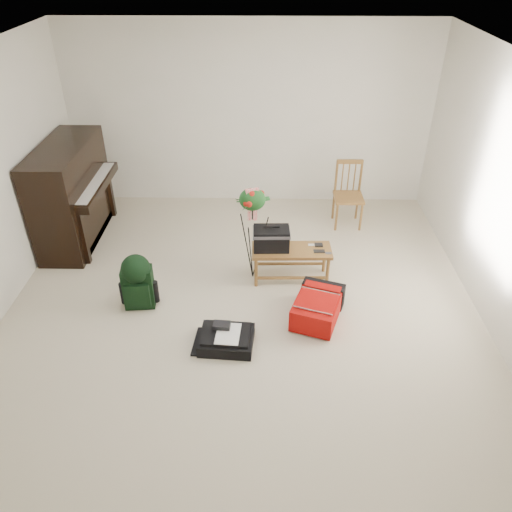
{
  "coord_description": "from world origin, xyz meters",
  "views": [
    {
      "loc": [
        0.22,
        -3.99,
        3.41
      ],
      "look_at": [
        0.14,
        0.35,
        0.54
      ],
      "focal_mm": 35.0,
      "sensor_mm": 36.0,
      "label": 1
    }
  ],
  "objects_px": {
    "black_duffel": "(226,339)",
    "red_suitcase": "(317,304)",
    "bench": "(278,242)",
    "green_backpack": "(137,279)",
    "flower_stand": "(253,235)",
    "piano": "(73,196)",
    "dining_chair": "(348,195)"
  },
  "relations": [
    {
      "from": "bench",
      "to": "green_backpack",
      "type": "height_order",
      "value": "bench"
    },
    {
      "from": "bench",
      "to": "green_backpack",
      "type": "bearing_deg",
      "value": -161.33
    },
    {
      "from": "piano",
      "to": "dining_chair",
      "type": "bearing_deg",
      "value": 6.9
    },
    {
      "from": "bench",
      "to": "green_backpack",
      "type": "relative_size",
      "value": 1.44
    },
    {
      "from": "black_duffel",
      "to": "flower_stand",
      "type": "distance_m",
      "value": 1.27
    },
    {
      "from": "piano",
      "to": "red_suitcase",
      "type": "bearing_deg",
      "value": -27.51
    },
    {
      "from": "flower_stand",
      "to": "red_suitcase",
      "type": "bearing_deg",
      "value": -62.58
    },
    {
      "from": "red_suitcase",
      "to": "green_backpack",
      "type": "xyz_separation_m",
      "value": [
        -1.88,
        0.13,
        0.2
      ]
    },
    {
      "from": "dining_chair",
      "to": "piano",
      "type": "bearing_deg",
      "value": -173.74
    },
    {
      "from": "black_duffel",
      "to": "flower_stand",
      "type": "relative_size",
      "value": 0.47
    },
    {
      "from": "dining_chair",
      "to": "green_backpack",
      "type": "height_order",
      "value": "dining_chair"
    },
    {
      "from": "red_suitcase",
      "to": "green_backpack",
      "type": "bearing_deg",
      "value": -165.03
    },
    {
      "from": "black_duffel",
      "to": "green_backpack",
      "type": "bearing_deg",
      "value": 152.32
    },
    {
      "from": "piano",
      "to": "red_suitcase",
      "type": "distance_m",
      "value": 3.37
    },
    {
      "from": "black_duffel",
      "to": "flower_stand",
      "type": "height_order",
      "value": "flower_stand"
    },
    {
      "from": "red_suitcase",
      "to": "green_backpack",
      "type": "distance_m",
      "value": 1.89
    },
    {
      "from": "bench",
      "to": "dining_chair",
      "type": "height_order",
      "value": "dining_chair"
    },
    {
      "from": "dining_chair",
      "to": "green_backpack",
      "type": "bearing_deg",
      "value": -143.64
    },
    {
      "from": "black_duffel",
      "to": "green_backpack",
      "type": "height_order",
      "value": "green_backpack"
    },
    {
      "from": "black_duffel",
      "to": "green_backpack",
      "type": "distance_m",
      "value": 1.16
    },
    {
      "from": "bench",
      "to": "black_duffel",
      "type": "bearing_deg",
      "value": -115.6
    },
    {
      "from": "bench",
      "to": "black_duffel",
      "type": "relative_size",
      "value": 1.65
    },
    {
      "from": "green_backpack",
      "to": "bench",
      "type": "bearing_deg",
      "value": 14.7
    },
    {
      "from": "piano",
      "to": "green_backpack",
      "type": "distance_m",
      "value": 1.8
    },
    {
      "from": "dining_chair",
      "to": "flower_stand",
      "type": "bearing_deg",
      "value": -134.81
    },
    {
      "from": "black_duffel",
      "to": "red_suitcase",
      "type": "bearing_deg",
      "value": 30.94
    },
    {
      "from": "piano",
      "to": "flower_stand",
      "type": "xyz_separation_m",
      "value": [
        2.28,
        -0.86,
        -0.03
      ]
    },
    {
      "from": "piano",
      "to": "dining_chair",
      "type": "xyz_separation_m",
      "value": [
        3.53,
        0.43,
        -0.17
      ]
    },
    {
      "from": "dining_chair",
      "to": "black_duffel",
      "type": "xyz_separation_m",
      "value": [
        -1.47,
        -2.43,
        -0.35
      ]
    },
    {
      "from": "piano",
      "to": "flower_stand",
      "type": "relative_size",
      "value": 1.29
    },
    {
      "from": "piano",
      "to": "dining_chair",
      "type": "distance_m",
      "value": 3.56
    },
    {
      "from": "bench",
      "to": "red_suitcase",
      "type": "bearing_deg",
      "value": -60.63
    }
  ]
}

